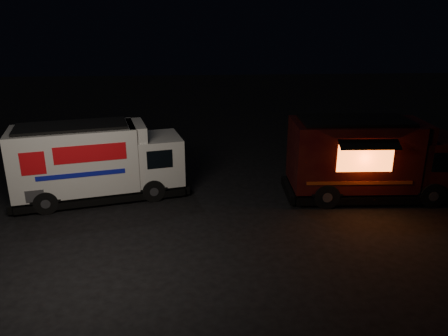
% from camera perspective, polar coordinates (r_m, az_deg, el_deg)
% --- Properties ---
extents(ground, '(80.00, 80.00, 0.00)m').
position_cam_1_polar(ground, '(15.21, -6.44, -7.18)').
color(ground, black).
rests_on(ground, ground).
extents(white_truck, '(6.90, 3.68, 2.97)m').
position_cam_1_polar(white_truck, '(17.37, -15.94, 0.88)').
color(white_truck, silver).
rests_on(white_truck, ground).
extents(red_truck, '(6.81, 2.75, 3.12)m').
position_cam_1_polar(red_truck, '(17.75, 18.98, 1.21)').
color(red_truck, '#3D110B').
rests_on(red_truck, ground).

